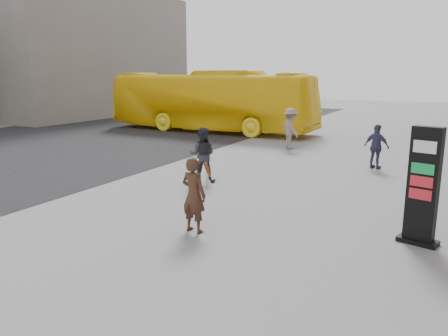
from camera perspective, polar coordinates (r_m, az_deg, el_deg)
The scene contains 9 objects.
ground at distance 9.64m, azimuth -1.86°, elevation -8.37°, with size 100.00×100.00×0.00m, color #9E9EA3.
road at distance 21.95m, azimuth -25.61°, elevation 2.17°, with size 16.00×60.00×0.01m, color black.
bg_building_far at distance 39.85m, azimuth -18.42°, elevation 13.99°, with size 10.00×18.00×10.00m, color gray.
info_pylon at distance 9.54m, azimuth 24.56°, elevation -2.22°, with size 0.84×0.56×2.39m.
woman at distance 9.45m, azimuth -3.94°, elevation -3.39°, with size 0.68×0.63×1.66m.
bus at distance 26.16m, azimuth -1.80°, elevation 8.72°, with size 2.98×12.74×3.55m, color yellow.
pedestrian_a at distance 13.79m, azimuth -2.86°, elevation 1.73°, with size 0.85×0.66×1.75m, color #2C2D34.
pedestrian_b at distance 20.16m, azimuth 8.68°, elevation 5.11°, with size 1.20×0.69×1.86m, color gray.
pedestrian_c at distance 16.66m, azimuth 19.30°, elevation 2.64°, with size 0.94×0.39×1.61m, color #3A3F5D.
Camera 1 is at (4.48, -7.83, 3.40)m, focal length 35.00 mm.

